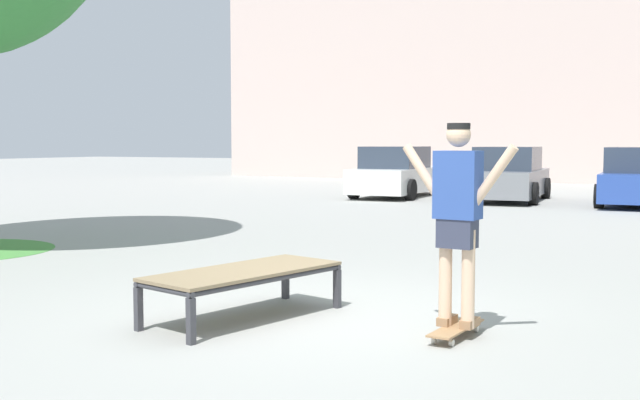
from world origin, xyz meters
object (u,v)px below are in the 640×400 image
object	(u,v)px
skateboard	(456,329)
skater	(458,210)
car_blue	(639,179)
car_white	(396,174)
skate_box	(244,274)
car_grey	(508,176)

from	to	relation	value
skateboard	skater	world-z (taller)	skater
skater	car_blue	xyz separation A→B (m)	(-0.07, 15.24, -0.38)
car_blue	car_white	bearing A→B (deg)	178.86
skate_box	car_blue	world-z (taller)	car_blue
skate_box	car_grey	bearing A→B (deg)	95.47
skateboard	car_blue	bearing A→B (deg)	90.25
car_grey	car_white	bearing A→B (deg)	178.57
skater	skateboard	bearing A→B (deg)	-93.90
skate_box	skateboard	xyz separation A→B (m)	(1.95, 0.23, -0.34)
car_blue	skater	bearing A→B (deg)	-89.75
skate_box	car_white	xyz separation A→B (m)	(-4.86, 15.61, 0.28)
skateboard	car_white	size ratio (longest dim) A/B	0.19
skateboard	skater	distance (m)	0.99
skate_box	skateboard	distance (m)	1.99
skateboard	skate_box	bearing A→B (deg)	-173.21
car_blue	skate_box	bearing A→B (deg)	-96.93
car_white	car_blue	bearing A→B (deg)	-1.14
car_white	car_grey	xyz separation A→B (m)	(3.37, -0.08, 0.00)
skater	car_white	bearing A→B (deg)	113.87
car_grey	car_blue	distance (m)	3.37
skate_box	skateboard	size ratio (longest dim) A/B	2.49
skate_box	skater	xyz separation A→B (m)	(1.95, 0.23, 0.66)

